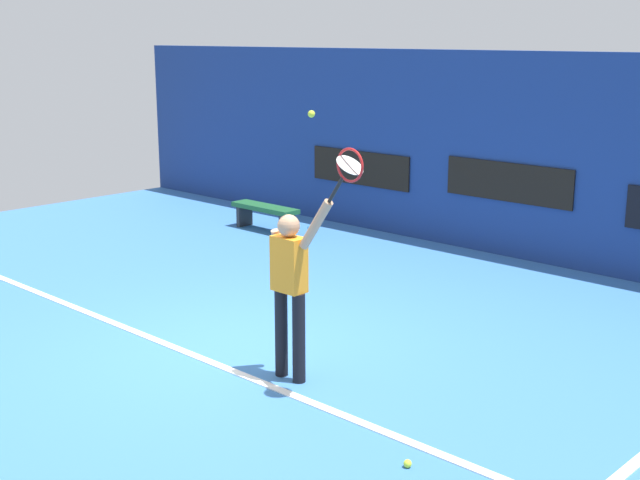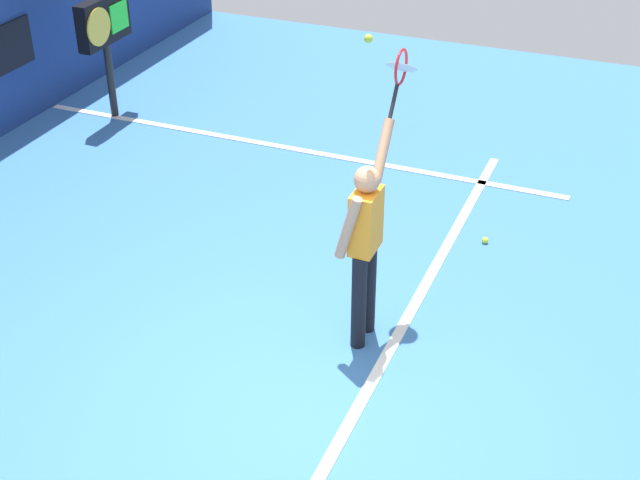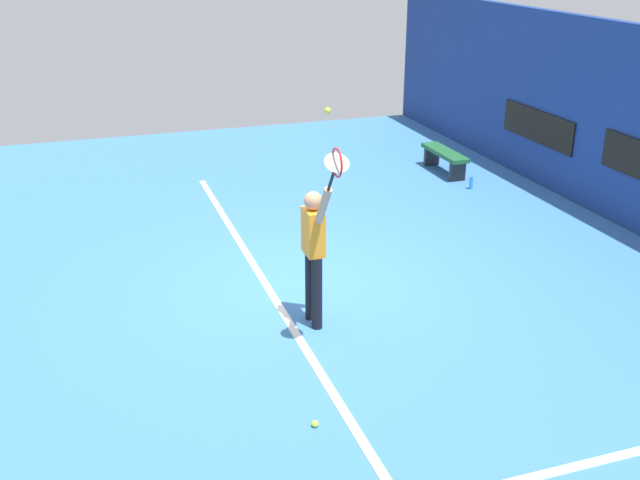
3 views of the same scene
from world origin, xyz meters
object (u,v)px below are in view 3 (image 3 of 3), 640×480
(tennis_player, at_px, (314,247))
(tennis_ball, at_px, (328,110))
(spare_ball, at_px, (315,424))
(tennis_racket, at_px, (336,165))
(court_bench, at_px, (445,156))
(water_bottle, at_px, (471,183))

(tennis_player, height_order, tennis_ball, tennis_ball)
(spare_ball, bearing_deg, tennis_racket, 152.57)
(tennis_player, xyz_separation_m, tennis_ball, (0.20, 0.09, 1.65))
(tennis_racket, bearing_deg, tennis_player, 179.68)
(tennis_racket, height_order, spare_ball, tennis_racket)
(court_bench, relative_size, water_bottle, 5.83)
(tennis_player, xyz_separation_m, tennis_racket, (0.75, -0.00, 1.22))
(tennis_racket, relative_size, tennis_ball, 8.73)
(court_bench, bearing_deg, tennis_racket, -36.91)
(tennis_player, bearing_deg, water_bottle, 132.35)
(tennis_ball, bearing_deg, water_bottle, 134.39)
(tennis_player, height_order, spare_ball, tennis_player)
(tennis_racket, height_order, water_bottle, tennis_racket)
(tennis_ball, distance_m, water_bottle, 6.52)
(tennis_player, height_order, court_bench, tennis_player)
(tennis_player, bearing_deg, tennis_ball, 24.59)
(tennis_player, relative_size, tennis_ball, 28.12)
(tennis_ball, xyz_separation_m, court_bench, (-5.29, 4.29, -2.32))
(water_bottle, height_order, spare_ball, water_bottle)
(tennis_racket, relative_size, court_bench, 0.42)
(spare_ball, bearing_deg, tennis_ball, 157.54)
(tennis_player, relative_size, spare_ball, 28.12)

